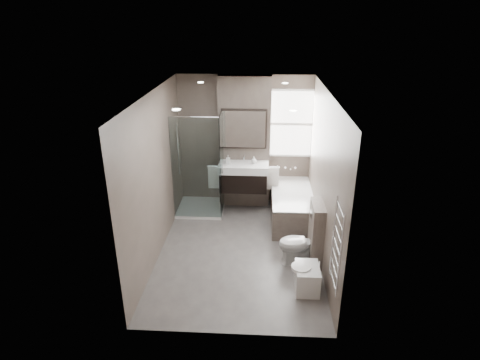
# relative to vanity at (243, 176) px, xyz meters

# --- Properties ---
(room) EXTENTS (2.70, 3.90, 2.70)m
(room) POSITION_rel_vanity_xyz_m (0.00, -1.43, 0.56)
(room) COLOR #595552
(room) RESTS_ON ground
(vanity_pier) EXTENTS (1.00, 0.25, 2.60)m
(vanity_pier) POSITION_rel_vanity_xyz_m (0.00, 0.35, 0.56)
(vanity_pier) COLOR #5D5249
(vanity_pier) RESTS_ON ground
(vanity) EXTENTS (0.95, 0.47, 0.66)m
(vanity) POSITION_rel_vanity_xyz_m (0.00, 0.00, 0.00)
(vanity) COLOR black
(vanity) RESTS_ON vanity_pier
(mirror_cabinet) EXTENTS (0.86, 0.08, 0.76)m
(mirror_cabinet) POSITION_rel_vanity_xyz_m (0.00, 0.19, 0.89)
(mirror_cabinet) COLOR black
(mirror_cabinet) RESTS_ON vanity_pier
(towel_left) EXTENTS (0.24, 0.06, 0.44)m
(towel_left) POSITION_rel_vanity_xyz_m (-0.56, -0.02, -0.02)
(towel_left) COLOR silver
(towel_left) RESTS_ON vanity_pier
(towel_right) EXTENTS (0.24, 0.06, 0.44)m
(towel_right) POSITION_rel_vanity_xyz_m (0.56, -0.02, -0.02)
(towel_right) COLOR silver
(towel_right) RESTS_ON vanity_pier
(shower_enclosure) EXTENTS (0.90, 0.90, 2.00)m
(shower_enclosure) POSITION_rel_vanity_xyz_m (-0.75, -0.08, -0.25)
(shower_enclosure) COLOR white
(shower_enclosure) RESTS_ON ground
(bathtub) EXTENTS (0.75, 1.60, 0.57)m
(bathtub) POSITION_rel_vanity_xyz_m (0.92, -0.33, -0.43)
(bathtub) COLOR #5D5249
(bathtub) RESTS_ON ground
(window) EXTENTS (0.98, 0.06, 1.33)m
(window) POSITION_rel_vanity_xyz_m (0.90, 0.45, 0.93)
(window) COLOR white
(window) RESTS_ON room
(toilet) EXTENTS (0.72, 0.48, 0.68)m
(toilet) POSITION_rel_vanity_xyz_m (0.97, -1.72, -0.40)
(toilet) COLOR white
(toilet) RESTS_ON ground
(cistern_box) EXTENTS (0.19, 0.55, 1.00)m
(cistern_box) POSITION_rel_vanity_xyz_m (1.21, -1.68, -0.24)
(cistern_box) COLOR #5D5249
(cistern_box) RESTS_ON ground
(bidet) EXTENTS (0.40, 0.46, 0.48)m
(bidet) POSITION_rel_vanity_xyz_m (1.01, -2.40, -0.55)
(bidet) COLOR white
(bidet) RESTS_ON ground
(towel_radiator) EXTENTS (0.03, 0.49, 1.10)m
(towel_radiator) POSITION_rel_vanity_xyz_m (1.25, -3.03, 0.38)
(towel_radiator) COLOR silver
(towel_radiator) RESTS_ON room
(soap_bottle_a) EXTENTS (0.08, 0.08, 0.17)m
(soap_bottle_a) POSITION_rel_vanity_xyz_m (-0.29, -0.01, 0.34)
(soap_bottle_a) COLOR white
(soap_bottle_a) RESTS_ON vanity
(soap_bottle_b) EXTENTS (0.11, 0.11, 0.14)m
(soap_bottle_b) POSITION_rel_vanity_xyz_m (0.19, 0.03, 0.33)
(soap_bottle_b) COLOR white
(soap_bottle_b) RESTS_ON vanity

